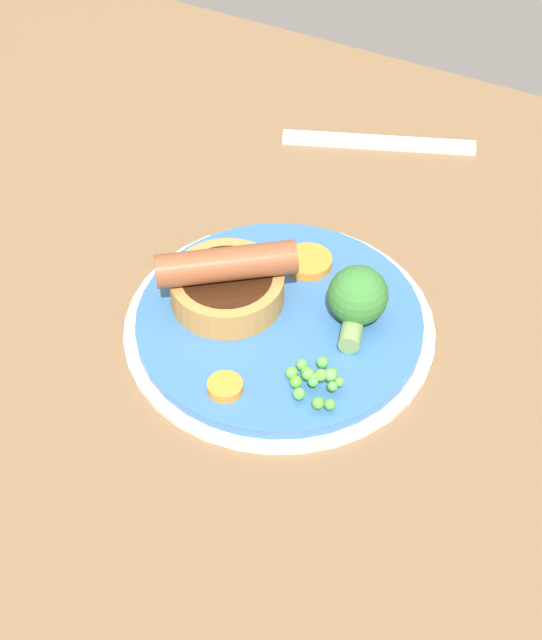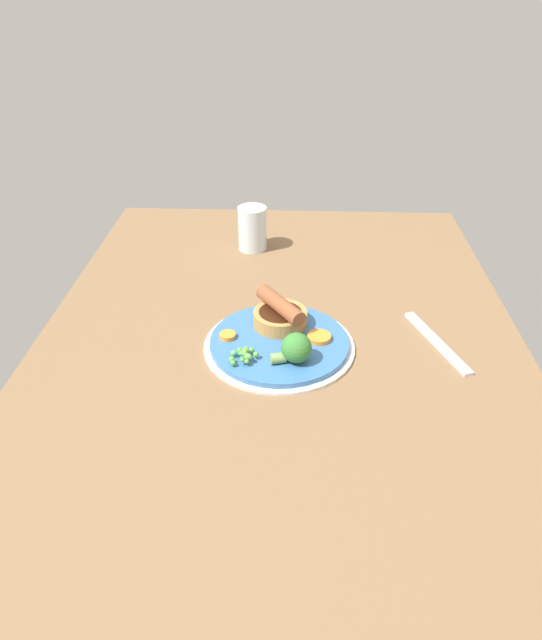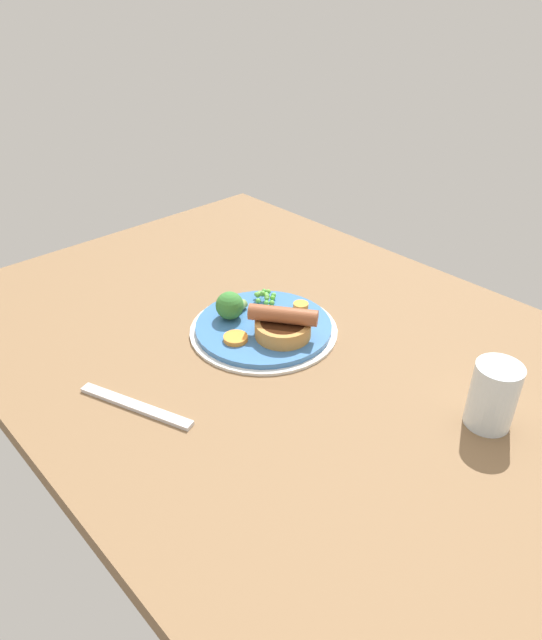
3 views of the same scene
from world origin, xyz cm
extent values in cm
cube|color=brown|center=(0.00, 0.00, 1.50)|extent=(110.00, 80.00, 3.00)
cylinder|color=silver|center=(-2.71, 0.46, 3.25)|extent=(24.21, 24.21, 0.50)
cylinder|color=#386BA8|center=(-2.71, 0.46, 3.70)|extent=(22.28, 22.28, 1.40)
cylinder|color=#BC8442|center=(1.81, 0.45, 5.65)|extent=(8.89, 8.89, 2.49)
cylinder|color=#33190C|center=(1.81, 0.45, 6.74)|extent=(7.11, 7.11, 0.30)
cylinder|color=brown|center=(1.81, 0.45, 8.20)|extent=(10.27, 8.38, 2.61)
sphere|color=#5BAB36|center=(-9.14, 6.95, 5.12)|extent=(0.89, 0.89, 0.89)
sphere|color=#5DAA40|center=(-9.75, 4.62, 5.27)|extent=(0.71, 0.71, 0.71)
sphere|color=#62AB44|center=(-7.56, 5.14, 5.51)|extent=(0.92, 0.92, 0.92)
sphere|color=#57B936|center=(-6.93, 5.94, 5.21)|extent=(0.91, 0.91, 0.91)
sphere|color=#4FB84E|center=(-8.14, 5.63, 5.53)|extent=(0.77, 0.77, 0.77)
sphere|color=#56AC48|center=(-7.87, 3.39, 5.22)|extent=(0.91, 0.91, 0.91)
sphere|color=#4FA23F|center=(-9.92, 6.64, 5.05)|extent=(0.84, 0.84, 0.84)
sphere|color=green|center=(-7.37, 5.15, 5.35)|extent=(0.72, 0.72, 0.72)
sphere|color=#58B849|center=(-7.59, 6.80, 5.14)|extent=(0.91, 0.91, 0.91)
sphere|color=#5EAA4A|center=(-8.53, 4.86, 5.70)|extent=(0.77, 0.77, 0.77)
sphere|color=#56B745|center=(-6.57, 4.14, 5.08)|extent=(0.88, 0.88, 0.88)
sphere|color=#65B34E|center=(-9.01, 4.58, 5.62)|extent=(0.98, 0.98, 0.98)
sphere|color=#5EB93A|center=(-8.03, 5.34, 5.57)|extent=(0.76, 0.76, 0.76)
sphere|color=#5FA34C|center=(-7.26, 4.85, 5.36)|extent=(0.82, 0.82, 0.82)
sphere|color=#65AE3C|center=(-8.43, 5.09, 5.78)|extent=(0.85, 0.85, 0.85)
sphere|color=#5EB03F|center=(-8.49, 5.03, 5.83)|extent=(0.91, 0.91, 0.91)
sphere|color=#52A54A|center=(-9.51, 5.30, 5.39)|extent=(0.75, 0.75, 0.75)
sphere|color=#5AA43D|center=(-9.01, 4.33, 5.54)|extent=(0.94, 0.94, 0.94)
sphere|color=#5BAD42|center=(-6.17, 5.05, 4.88)|extent=(0.97, 0.97, 0.97)
sphere|color=#387A33|center=(-7.98, -2.73, 6.73)|extent=(4.65, 4.65, 4.65)
cylinder|color=#7A9E56|center=(-8.65, -0.28, 5.21)|extent=(2.17, 2.63, 1.63)
cylinder|color=orange|center=(-2.39, 8.30, 4.77)|extent=(3.70, 3.70, 0.75)
cylinder|color=orange|center=(-2.22, -6.35, 4.79)|extent=(5.40, 5.40, 0.77)
cube|color=silver|center=(-0.59, -25.53, 3.30)|extent=(17.41, 7.84, 0.60)
camera|label=1|loc=(-27.47, 51.57, 63.59)|focal=60.00mm
camera|label=2|loc=(-77.32, -2.00, 56.54)|focal=32.00mm
camera|label=3|loc=(55.44, -52.28, 54.71)|focal=32.00mm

